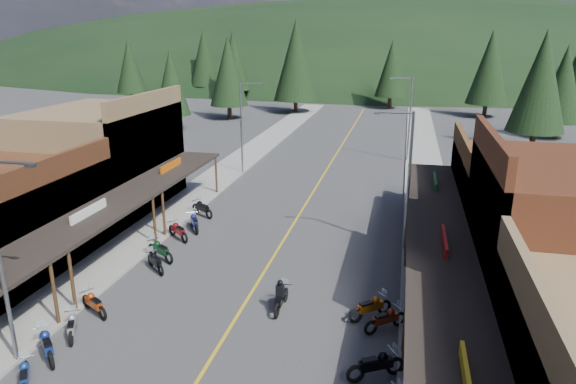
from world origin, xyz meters
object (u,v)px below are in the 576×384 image
Objects in this scene: bike_west_7 at (94,303)px; bike_west_12 at (202,208)px; bike_west_10 at (178,230)px; streetlight_2 at (406,176)px; shop_west_2 at (6,218)px; bike_west_4 at (25,375)px; bike_west_5 at (47,344)px; bike_east_7 at (386,318)px; pine_1 at (233,60)px; pine_10 at (228,71)px; pine_0 at (130,66)px; pine_8 at (171,83)px; pedestrian_east_a at (433,362)px; bike_east_6 at (376,364)px; shop_east_3 at (522,199)px; bike_east_8 at (371,306)px; pine_2 at (296,60)px; streetlight_0 at (2,255)px; pine_11 at (541,81)px; pine_9 at (563,84)px; pedestrian_east_b at (428,215)px; pine_4 at (490,67)px; bike_west_6 at (72,325)px; bike_west_8 at (155,261)px; streetlight_3 at (408,115)px; shop_east_2 at (573,247)px; bike_west_9 at (160,249)px; shop_west_3 at (104,159)px; streetlight_1 at (243,124)px; pine_3 at (391,68)px; bike_west_11 at (194,221)px; pine_7 at (204,58)px; rider_on_bike at (281,297)px.

bike_west_12 is (-0.16, 13.02, 0.04)m from bike_west_7.
streetlight_2 is at bearing -46.80° from bike_west_10.
bike_west_4 is at bearing -48.00° from shop_west_2.
bike_west_5 is 1.07× the size of bike_east_7.
bike_west_12 is at bearing -73.43° from pine_1.
bike_west_5 is (11.87, -55.51, -6.15)m from pine_10.
pine_0 reaches higher than pine_8.
shop_west_2 is at bearing -99.45° from pedestrian_east_a.
bike_east_7 is at bearing 147.10° from bike_east_6.
pine_10 is (-31.75, 38.70, 4.25)m from shop_east_3.
streetlight_2 is at bearing -21.84° from bike_west_7.
bike_west_12 reaches higher than bike_east_8.
pine_2 reaches higher than pine_10.
bike_west_7 is 1.10× the size of pedestrian_east_a.
streetlight_0 is 51.67m from pine_11.
bike_west_7 is (-30.23, -47.23, -5.80)m from pine_9.
pine_9 is 6.62× the size of pedestrian_east_b.
pine_4 is (11.05, 52.00, 2.78)m from streetlight_2.
bike_west_4 is (-23.71, -67.23, -6.68)m from pine_4.
pine_10 is 55.66m from bike_west_6.
shop_east_3 reaches higher than pedestrian_east_a.
pine_1 is 6.36× the size of bike_west_8.
streetlight_3 reaches higher than bike_east_8.
shop_east_2 is at bearing -49.81° from bike_west_8.
bike_west_9 is (0.27, 5.91, 0.05)m from bike_west_7.
streetlight_2 is at bearing 130.73° from bike_east_8.
shop_east_3 is at bearing 0.00° from shop_west_3.
streetlight_1 is 0.64× the size of pine_4.
shop_east_3 is 5.88× the size of pedestrian_east_a.
pine_8 reaches higher than streetlight_0.
shop_east_3 is at bearing 25.88° from streetlight_2.
shop_west_2 is 9.65m from shop_west_3.
pine_3 is 5.14× the size of bike_west_11.
pedestrian_east_a is (14.04, -12.27, 0.47)m from bike_west_11.
shop_west_3 is 11.30m from bike_west_9.
pedestrian_east_a is 15.83m from pedestrian_east_b.
pine_7 is 5.71× the size of bike_west_12.
bike_west_10 is (17.75, -63.37, -6.62)m from pine_1.
rider_on_bike is (-3.98, -0.14, 0.02)m from bike_east_8.
streetlight_3 is 3.74× the size of bike_west_11.
pine_0 is 5.34× the size of bike_east_7.
bike_west_12 is 20.79m from pedestrian_east_a.
pine_2 reaches higher than streetlight_3.
streetlight_1 is 23.97m from rider_on_bike.
pedestrian_east_a is at bearing 7.36° from streetlight_0.
streetlight_2 is 8.83m from bike_east_8.
pine_10 is 5.90× the size of bike_west_8.
bike_west_5 is (0.83, 0.49, -3.83)m from streetlight_0.
shop_west_2 is at bearing -118.58° from pine_4.
pine_10 is at bearing 164.89° from bike_east_8.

